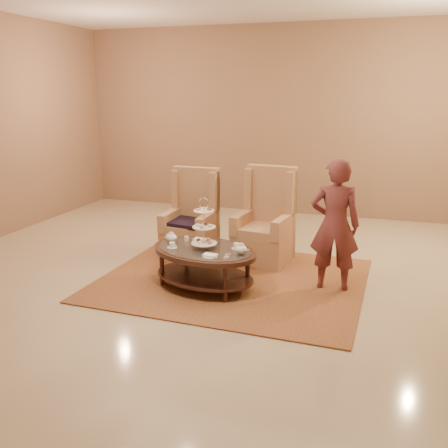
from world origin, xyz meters
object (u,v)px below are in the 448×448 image
(armchair_left, at_px, (192,226))
(person, at_px, (335,225))
(tea_table, at_px, (204,256))
(armchair_right, at_px, (266,230))

(armchair_left, height_order, person, person)
(tea_table, bearing_deg, armchair_left, 133.70)
(tea_table, relative_size, armchair_left, 1.22)
(tea_table, distance_m, armchair_left, 1.28)
(tea_table, height_order, armchair_left, armchair_left)
(tea_table, xyz_separation_m, armchair_left, (-0.61, 1.13, 0.02))
(tea_table, xyz_separation_m, armchair_right, (0.45, 1.22, 0.03))
(armchair_left, distance_m, armchair_right, 1.06)
(tea_table, bearing_deg, person, 32.41)
(tea_table, distance_m, person, 1.57)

